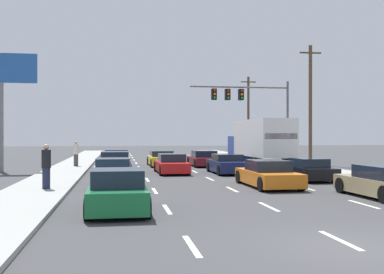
# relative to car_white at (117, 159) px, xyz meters

# --- Properties ---
(ground_plane) EXTENTS (140.00, 140.00, 0.00)m
(ground_plane) POSITION_rel_car_white_xyz_m (5.04, -1.59, -0.59)
(ground_plane) COLOR #3D3D3F
(sidewalk_right) EXTENTS (2.72, 80.00, 0.14)m
(sidewalk_right) POSITION_rel_car_white_xyz_m (13.35, -6.59, -0.52)
(sidewalk_right) COLOR #9E9E99
(sidewalk_right) RESTS_ON ground_plane
(sidewalk_left) EXTENTS (2.72, 80.00, 0.14)m
(sidewalk_left) POSITION_rel_car_white_xyz_m (-3.27, -6.59, -0.52)
(sidewalk_left) COLOR #9E9E99
(sidewalk_left) RESTS_ON ground_plane
(lane_markings) EXTENTS (6.94, 57.00, 0.01)m
(lane_markings) POSITION_rel_car_white_xyz_m (5.04, -3.38, -0.59)
(lane_markings) COLOR silver
(lane_markings) RESTS_ON ground_plane
(car_white) EXTENTS (2.00, 4.18, 1.28)m
(car_white) POSITION_rel_car_white_xyz_m (0.00, 0.00, 0.00)
(car_white) COLOR white
(car_white) RESTS_ON ground_plane
(car_gray) EXTENTS (2.02, 4.08, 1.35)m
(car_gray) POSITION_rel_car_white_xyz_m (-0.10, -6.05, 0.03)
(car_gray) COLOR slate
(car_gray) RESTS_ON ground_plane
(car_silver) EXTENTS (1.93, 4.05, 1.30)m
(car_silver) POSITION_rel_car_white_xyz_m (-0.17, -13.66, 0.00)
(car_silver) COLOR #B7BABF
(car_silver) RESTS_ON ground_plane
(car_green) EXTENTS (1.87, 4.01, 1.34)m
(car_green) POSITION_rel_car_white_xyz_m (0.07, -21.12, 0.01)
(car_green) COLOR #196B38
(car_green) RESTS_ON ground_plane
(car_yellow) EXTENTS (2.01, 4.32, 1.19)m
(car_yellow) POSITION_rel_car_white_xyz_m (3.41, -0.03, -0.03)
(car_yellow) COLOR yellow
(car_yellow) RESTS_ON ground_plane
(car_red) EXTENTS (1.90, 4.42, 1.23)m
(car_red) POSITION_rel_car_white_xyz_m (3.39, -6.94, -0.04)
(car_red) COLOR red
(car_red) RESTS_ON ground_plane
(car_maroon) EXTENTS (2.06, 4.22, 1.21)m
(car_maroon) POSITION_rel_car_white_xyz_m (6.58, -0.77, -0.04)
(car_maroon) COLOR maroon
(car_maroon) RESTS_ON ground_plane
(car_navy) EXTENTS (1.93, 4.25, 1.21)m
(car_navy) POSITION_rel_car_white_xyz_m (6.81, -7.55, -0.03)
(car_navy) COLOR #141E4C
(car_navy) RESTS_ON ground_plane
(car_orange) EXTENTS (2.01, 4.67, 1.23)m
(car_orange) POSITION_rel_car_white_xyz_m (6.93, -15.12, -0.03)
(car_orange) COLOR orange
(car_orange) RESTS_ON ground_plane
(box_truck) EXTENTS (2.63, 8.84, 3.45)m
(box_truck) POSITION_rel_car_white_xyz_m (9.95, -4.16, 1.41)
(box_truck) COLOR white
(box_truck) RESTS_ON ground_plane
(car_black) EXTENTS (1.90, 4.33, 1.17)m
(car_black) POSITION_rel_car_white_xyz_m (10.04, -12.31, -0.06)
(car_black) COLOR black
(car_black) RESTS_ON ground_plane
(car_tan) EXTENTS (2.03, 4.22, 1.24)m
(car_tan) POSITION_rel_car_white_xyz_m (10.05, -19.41, -0.02)
(car_tan) COLOR tan
(car_tan) RESTS_ON ground_plane
(traffic_signal_mast) EXTENTS (8.80, 0.69, 7.13)m
(traffic_signal_mast) POSITION_rel_car_white_xyz_m (10.95, 3.38, 4.84)
(traffic_signal_mast) COLOR #595B56
(traffic_signal_mast) RESTS_ON ground_plane
(utility_pole_mid) EXTENTS (1.80, 0.28, 9.61)m
(utility_pole_mid) POSITION_rel_car_white_xyz_m (15.41, -0.33, 4.36)
(utility_pole_mid) COLOR brown
(utility_pole_mid) RESTS_ON ground_plane
(utility_pole_far) EXTENTS (1.80, 0.28, 9.20)m
(utility_pole_far) POSITION_rel_car_white_xyz_m (15.17, 16.78, 4.15)
(utility_pole_far) COLOR brown
(utility_pole_far) RESTS_ON ground_plane
(roadside_billboard) EXTENTS (4.58, 0.36, 7.74)m
(roadside_billboard) POSITION_rel_car_white_xyz_m (-7.45, -3.86, 5.03)
(roadside_billboard) COLOR slate
(roadside_billboard) RESTS_ON ground_plane
(pedestrian_near_corner) EXTENTS (0.38, 0.38, 1.82)m
(pedestrian_near_corner) POSITION_rel_car_white_xyz_m (-2.91, -1.04, 0.46)
(pedestrian_near_corner) COLOR #3F3F42
(pedestrian_near_corner) RESTS_ON sidewalk_left
(pedestrian_mid_block) EXTENTS (0.38, 0.38, 1.87)m
(pedestrian_mid_block) POSITION_rel_car_white_xyz_m (-2.87, -15.62, 0.49)
(pedestrian_mid_block) COLOR #1E233F
(pedestrian_mid_block) RESTS_ON sidewalk_left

